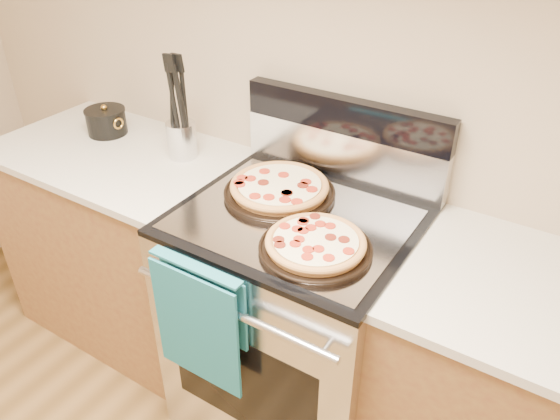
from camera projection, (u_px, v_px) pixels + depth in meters
The scene contains 15 objects.
wall_back at pixel (355, 57), 1.79m from camera, with size 4.00×4.00×0.00m, color tan.
range_body at pixel (296, 322), 2.02m from camera, with size 0.76×0.68×0.90m, color #B7B7BC.
oven_window at pixel (243, 383), 1.78m from camera, with size 0.56×0.01×0.40m, color black.
cooktop at pixel (298, 218), 1.77m from camera, with size 0.76×0.68×0.02m, color black.
backsplash_lower at pixel (343, 155), 1.94m from camera, with size 0.76×0.06×0.18m, color silver.
backsplash_upper at pixel (346, 115), 1.86m from camera, with size 0.76×0.06×0.12m, color black.
oven_handle at pixel (230, 311), 1.56m from camera, with size 0.03×0.03×0.70m, color silver.
dish_towel at pixel (200, 321), 1.67m from camera, with size 0.32×0.05×0.42m, color #177276, non-canonical shape.
foil_sheet at pixel (293, 219), 1.74m from camera, with size 0.70×0.55×0.01m, color gray.
cabinet_left at pixel (131, 245), 2.44m from camera, with size 1.00×0.62×0.88m, color brown.
countertop_left at pixel (114, 154), 2.20m from camera, with size 1.02×0.64×0.03m, color #BDB7A9.
pepperoni_pizza_back at pixel (280, 189), 1.85m from camera, with size 0.38×0.38×0.05m, color #B16F36, non-canonical shape.
pepperoni_pizza_front at pixel (316, 245), 1.59m from camera, with size 0.33×0.33×0.04m, color #B16F36, non-canonical shape.
utensil_crock at pixel (182, 140), 2.11m from camera, with size 0.11×0.11×0.14m, color silver.
saucepan at pixel (107, 122), 2.31m from camera, with size 0.16×0.16×0.10m, color black.
Camera 1 is at (0.75, 0.37, 1.88)m, focal length 35.00 mm.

